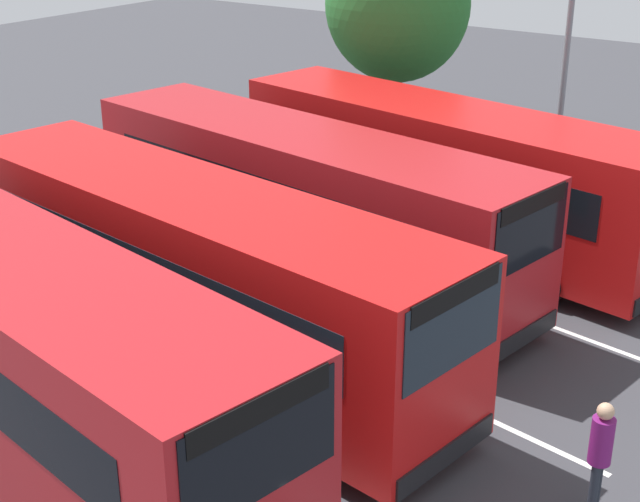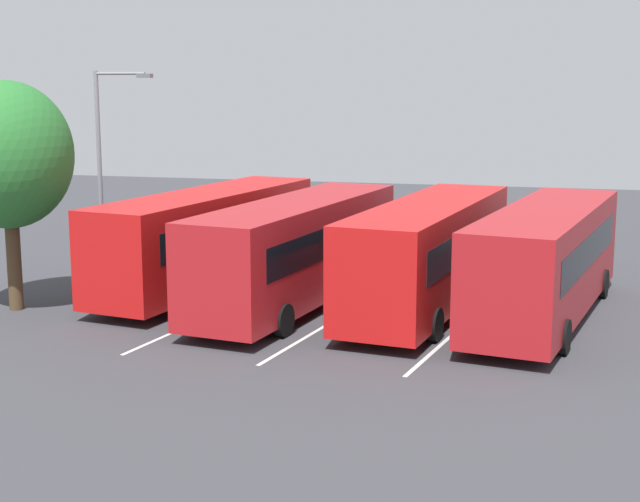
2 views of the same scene
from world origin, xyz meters
name	(u,v)px [view 2 (image 2 of 2)]	position (x,y,z in m)	size (l,w,h in m)	color
ground_plane	(364,303)	(0.00, 0.00, 0.00)	(70.69, 70.69, 0.00)	#38383D
bus_far_left	(546,259)	(-0.59, -5.61, 1.82)	(11.37, 4.50, 3.32)	#AD191E
bus_center_left	(429,251)	(-0.20, -2.09, 1.82)	(11.35, 4.11, 3.32)	red
bus_center_right	(298,248)	(-0.75, 1.99, 1.82)	(11.36, 4.28, 3.32)	#AD191E
bus_far_right	(208,236)	(0.80, 5.58, 1.82)	(11.37, 4.48, 3.32)	red
pedestrian	(459,237)	(7.25, -2.27, 1.08)	(0.34, 0.34, 1.81)	#232833
street_lamp	(105,160)	(1.75, 9.79, 4.25)	(0.59, 2.40, 7.35)	gray
depot_tree	(8,156)	(-3.43, 10.34, 4.77)	(4.26, 3.83, 7.03)	#4C3823
lane_stripe_outer_left	(481,310)	(0.00, -3.70, 0.00)	(14.59, 0.12, 0.01)	silver
lane_stripe_inner_left	(364,303)	(0.00, 0.00, 0.00)	(14.59, 0.12, 0.01)	silver
lane_stripe_inner_right	(254,296)	(0.00, 3.70, 0.00)	(14.59, 0.12, 0.01)	silver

